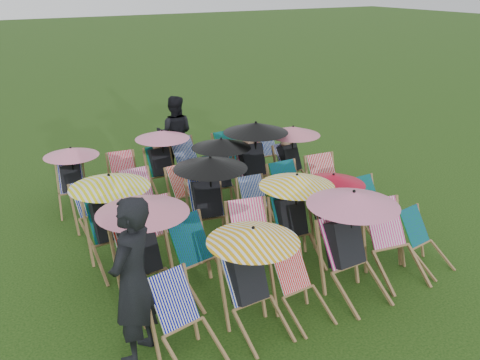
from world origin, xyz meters
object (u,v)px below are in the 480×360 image
person_left (133,281)px  deckchair_0 (187,323)px  person_rear (175,134)px  deckchair_5 (426,241)px  deckchair_29 (270,153)px

person_left → deckchair_0: bearing=103.3°
deckchair_0 → person_rear: person_rear is taller
person_left → person_rear: bearing=-160.0°
deckchair_5 → person_left: (-4.36, 0.24, 0.56)m
person_rear → deckchair_29: bearing=173.1°
person_left → person_rear: size_ratio=1.17×
deckchair_29 → person_rear: 2.10m
deckchair_0 → person_rear: size_ratio=0.58×
deckchair_5 → person_rear: person_rear is taller
deckchair_0 → person_left: bearing=134.4°
deckchair_5 → deckchair_29: bearing=79.1°
deckchair_0 → person_rear: (2.43, 5.81, 0.36)m
deckchair_5 → deckchair_29: deckchair_29 is taller
deckchair_5 → person_rear: 5.92m
person_rear → person_left: bearing=91.9°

